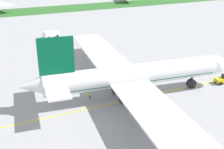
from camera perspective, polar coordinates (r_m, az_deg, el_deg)
ground_plane at (r=68.66m, az=5.50°, el=-4.31°), size 600.00×600.00×0.00m
apron_taxi_line at (r=68.39m, az=5.65°, el=-4.43°), size 280.00×0.36×0.01m
grass_median_strip at (r=178.59m, az=-14.41°, el=11.97°), size 320.00×24.00×0.10m
airliner_foreground at (r=66.16m, az=3.67°, el=-0.24°), size 49.04×78.47×15.67m
pushback_tug at (r=80.28m, az=20.93°, el=-0.86°), size 6.14×2.79×2.26m
ground_crew_wingwalker_port at (r=67.21m, az=-4.41°, el=-3.95°), size 0.53×0.38×1.62m
service_truck_baggage_loader at (r=118.99m, az=-11.84°, el=7.76°), size 6.58×4.04×2.56m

